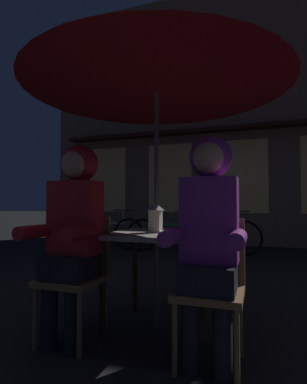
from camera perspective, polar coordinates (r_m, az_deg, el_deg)
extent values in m
plane|color=black|center=(2.64, 0.56, -23.70)|extent=(60.00, 60.00, 0.00)
cube|color=#B2AD9E|center=(2.46, 0.55, -7.89)|extent=(0.72, 0.72, 0.04)
cylinder|color=#2D2319|center=(2.37, -9.41, -17.19)|extent=(0.04, 0.04, 0.70)
cylinder|color=#2D2319|center=(2.16, 6.07, -18.73)|extent=(0.04, 0.04, 0.70)
cylinder|color=#2D2319|center=(2.92, -3.43, -14.34)|extent=(0.04, 0.04, 0.70)
cylinder|color=#2D2319|center=(2.75, 9.05, -15.09)|extent=(0.04, 0.04, 0.70)
cylinder|color=#4C4C51|center=(2.46, 0.55, 1.51)|extent=(0.04, 0.04, 2.25)
cone|color=maroon|center=(2.68, 0.54, 21.86)|extent=(2.10, 2.10, 0.38)
sphere|color=#4C4C51|center=(2.78, 0.54, 26.01)|extent=(0.06, 0.06, 0.06)
cube|color=white|center=(2.46, 0.36, -7.28)|extent=(0.11, 0.11, 0.02)
cube|color=white|center=(2.46, 0.36, -5.24)|extent=(0.09, 0.09, 0.16)
pyramid|color=white|center=(2.45, 0.36, -2.73)|extent=(0.11, 0.11, 0.06)
cube|color=olive|center=(2.33, -14.80, -15.45)|extent=(0.40, 0.40, 0.04)
cylinder|color=olive|center=(2.17, -13.52, -22.70)|extent=(0.03, 0.03, 0.41)
cylinder|color=olive|center=(2.36, -21.01, -20.91)|extent=(0.03, 0.03, 0.41)
cylinder|color=olive|center=(2.45, -8.96, -20.30)|extent=(0.03, 0.03, 0.41)
cylinder|color=olive|center=(2.61, -15.94, -19.04)|extent=(0.03, 0.03, 0.41)
cube|color=olive|center=(2.44, -12.31, -9.36)|extent=(0.40, 0.03, 0.42)
cube|color=olive|center=(1.98, 10.22, -17.86)|extent=(0.40, 0.40, 0.04)
cylinder|color=olive|center=(1.88, 15.09, -26.00)|extent=(0.03, 0.03, 0.41)
cylinder|color=olive|center=(1.93, 3.90, -25.38)|extent=(0.03, 0.03, 0.41)
cylinder|color=olive|center=(2.20, 15.73, -22.40)|extent=(0.03, 0.03, 0.41)
cylinder|color=olive|center=(2.24, 6.33, -22.04)|extent=(0.03, 0.03, 0.41)
cube|color=olive|center=(2.11, 10.95, -10.49)|extent=(0.40, 0.03, 0.42)
cylinder|color=black|center=(2.24, -14.72, -21.49)|extent=(0.11, 0.11, 0.45)
cylinder|color=black|center=(2.34, -18.65, -20.60)|extent=(0.11, 0.11, 0.45)
cube|color=black|center=(2.31, -14.78, -13.03)|extent=(0.32, 0.36, 0.16)
cube|color=red|center=(2.30, -14.14, -4.53)|extent=(0.34, 0.22, 0.52)
cylinder|color=red|center=(2.02, -13.28, -7.43)|extent=(0.09, 0.30, 0.09)
cylinder|color=red|center=(2.24, -21.17, -6.84)|extent=(0.09, 0.30, 0.09)
sphere|color=tan|center=(2.32, -14.06, 5.03)|extent=(0.21, 0.21, 0.21)
sphere|color=red|center=(2.36, -13.39, 5.14)|extent=(0.27, 0.27, 0.27)
cylinder|color=black|center=(1.92, 12.56, -24.86)|extent=(0.11, 0.11, 0.45)
cylinder|color=black|center=(1.95, 6.77, -24.56)|extent=(0.11, 0.11, 0.45)
cube|color=black|center=(1.96, 10.20, -15.05)|extent=(0.32, 0.36, 0.16)
cube|color=purple|center=(1.95, 10.31, -5.01)|extent=(0.34, 0.22, 0.52)
cylinder|color=purple|center=(1.72, 15.22, -8.36)|extent=(0.09, 0.30, 0.09)
cylinder|color=purple|center=(1.78, 3.46, -8.22)|extent=(0.09, 0.30, 0.09)
sphere|color=tan|center=(1.97, 10.24, 6.25)|extent=(0.21, 0.21, 0.21)
sphere|color=purple|center=(2.02, 10.45, 6.33)|extent=(0.27, 0.27, 0.27)
cube|color=#6B5B4C|center=(8.02, 16.15, 13.36)|extent=(10.00, 0.60, 6.20)
cube|color=#F4D17A|center=(8.39, -8.64, 2.20)|extent=(1.10, 0.02, 1.70)
cube|color=#F4D17A|center=(7.74, 3.01, 2.55)|extent=(1.10, 0.02, 1.70)
cube|color=#F4D17A|center=(7.45, 16.16, 2.81)|extent=(1.10, 0.02, 1.70)
cube|color=#331914|center=(7.49, 16.01, 11.32)|extent=(9.00, 0.36, 0.08)
torus|color=black|center=(6.63, -4.61, -7.65)|extent=(0.66, 0.11, 0.66)
torus|color=black|center=(7.02, -12.61, -7.31)|extent=(0.66, 0.11, 0.66)
cylinder|color=#ADA89E|center=(6.79, -8.72, -5.69)|extent=(0.84, 0.11, 0.04)
cylinder|color=#ADA89E|center=(6.85, -9.68, -7.18)|extent=(0.61, 0.09, 0.44)
cylinder|color=#ADA89E|center=(6.90, -10.91, -4.62)|extent=(0.02, 0.02, 0.24)
cube|color=black|center=(6.90, -10.91, -3.55)|extent=(0.21, 0.10, 0.04)
cylinder|color=#ADA89E|center=(6.65, -5.61, -4.58)|extent=(0.02, 0.02, 0.28)
cylinder|color=black|center=(6.64, -5.60, -3.37)|extent=(0.44, 0.07, 0.02)
torus|color=black|center=(6.26, 7.14, -7.97)|extent=(0.66, 0.13, 0.66)
torus|color=black|center=(6.42, -2.05, -7.84)|extent=(0.66, 0.13, 0.66)
cylinder|color=#236B3D|center=(6.31, 2.48, -5.99)|extent=(0.83, 0.14, 0.04)
cylinder|color=#236B3D|center=(6.34, 1.38, -7.62)|extent=(0.61, 0.11, 0.44)
cylinder|color=#236B3D|center=(6.35, -0.08, -4.88)|extent=(0.02, 0.02, 0.24)
cube|color=black|center=(6.35, -0.08, -3.71)|extent=(0.21, 0.10, 0.04)
cylinder|color=#236B3D|center=(6.25, 6.00, -4.73)|extent=(0.02, 0.02, 0.28)
cylinder|color=black|center=(6.24, 5.99, -3.45)|extent=(0.44, 0.08, 0.02)
torus|color=black|center=(6.04, 16.43, -8.12)|extent=(0.66, 0.11, 0.66)
torus|color=black|center=(6.26, 7.04, -7.98)|extent=(0.66, 0.11, 0.66)
cylinder|color=black|center=(6.11, 11.63, -6.07)|extent=(0.84, 0.11, 0.04)
cylinder|color=black|center=(6.15, 10.52, -7.75)|extent=(0.61, 0.09, 0.44)
cylinder|color=black|center=(6.17, 9.02, -4.94)|extent=(0.02, 0.02, 0.24)
cube|color=black|center=(6.17, 9.02, -3.73)|extent=(0.21, 0.10, 0.04)
cylinder|color=black|center=(6.03, 15.23, -4.76)|extent=(0.02, 0.02, 0.28)
cylinder|color=black|center=(6.03, 15.22, -3.43)|extent=(0.44, 0.06, 0.02)
cube|color=#661E7A|center=(2.58, 3.44, -6.95)|extent=(0.23, 0.19, 0.02)
cylinder|color=brown|center=(7.38, -11.06, -8.31)|extent=(0.36, 0.36, 0.34)
sphere|color=#285B2D|center=(7.35, -11.03, -4.82)|extent=(0.60, 0.60, 0.60)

